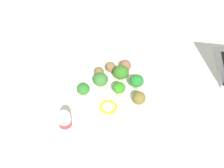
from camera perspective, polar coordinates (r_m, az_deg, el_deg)
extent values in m
plane|color=silver|center=(0.88, 0.00, -1.66)|extent=(4.00, 4.00, 0.00)
cylinder|color=white|center=(0.87, 0.00, -1.30)|extent=(0.28, 0.28, 0.02)
cylinder|color=#9DBD7B|center=(0.84, -6.30, -2.17)|extent=(0.01, 0.01, 0.01)
ellipsoid|color=#2C7227|center=(0.83, -6.42, -1.08)|extent=(0.04, 0.04, 0.03)
cylinder|color=#ABC378|center=(0.84, 1.75, -1.86)|extent=(0.02, 0.02, 0.02)
ellipsoid|color=#31821C|center=(0.82, 1.79, -0.69)|extent=(0.04, 0.04, 0.03)
cylinder|color=#A3C17E|center=(0.89, 1.98, 1.33)|extent=(0.02, 0.02, 0.01)
ellipsoid|color=#326E1E|center=(0.87, 2.02, 2.63)|extent=(0.05, 0.05, 0.04)
cylinder|color=#A7BC77|center=(0.86, -2.52, -0.26)|extent=(0.01, 0.01, 0.02)
ellipsoid|color=#377031|center=(0.84, -2.58, 1.04)|extent=(0.05, 0.05, 0.04)
cylinder|color=#98B97B|center=(0.86, 5.37, -0.50)|extent=(0.01, 0.01, 0.02)
ellipsoid|color=#23762A|center=(0.84, 5.49, 0.73)|extent=(0.05, 0.05, 0.04)
sphere|color=brown|center=(0.92, -0.36, 3.84)|extent=(0.04, 0.04, 0.04)
sphere|color=brown|center=(0.90, -2.89, 2.74)|extent=(0.03, 0.03, 0.03)
sphere|color=brown|center=(0.92, 2.93, 4.11)|extent=(0.04, 0.04, 0.04)
sphere|color=brown|center=(0.81, 6.01, -3.08)|extent=(0.04, 0.04, 0.04)
torus|color=yellow|center=(0.80, -0.80, -5.14)|extent=(0.08, 0.08, 0.01)
cube|color=white|center=(1.00, 13.03, 4.25)|extent=(0.17, 0.12, 0.01)
cube|color=silver|center=(1.00, 14.45, 4.22)|extent=(0.09, 0.02, 0.01)
cube|color=silver|center=(0.96, 11.92, 2.96)|extent=(0.03, 0.02, 0.01)
cube|color=white|center=(1.02, 13.44, 5.56)|extent=(0.09, 0.01, 0.01)
cube|color=silver|center=(0.98, 10.46, 4.07)|extent=(0.06, 0.02, 0.01)
cylinder|color=white|center=(0.77, -10.38, -8.30)|extent=(0.04, 0.04, 0.06)
cylinder|color=red|center=(0.77, -10.35, -8.43)|extent=(0.04, 0.04, 0.02)
cylinder|color=silver|center=(0.74, -10.73, -6.65)|extent=(0.03, 0.03, 0.01)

